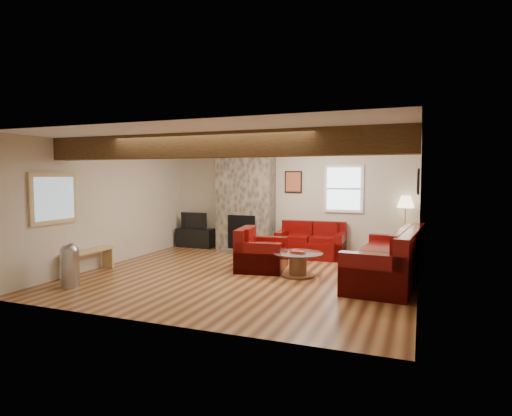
% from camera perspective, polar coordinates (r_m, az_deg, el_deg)
% --- Properties ---
extents(room, '(8.00, 8.00, 8.00)m').
position_cam_1_polar(room, '(7.79, -1.66, -0.06)').
color(room, '#592E17').
rests_on(room, ground).
extents(floor, '(6.00, 6.00, 0.00)m').
position_cam_1_polar(floor, '(7.98, -1.64, -9.04)').
color(floor, '#592E17').
rests_on(floor, ground).
extents(oak_beam, '(6.00, 0.36, 0.38)m').
position_cam_1_polar(oak_beam, '(6.65, -5.91, 8.33)').
color(oak_beam, '#311C0E').
rests_on(oak_beam, room).
extents(chimney_breast, '(1.40, 0.67, 2.50)m').
position_cam_1_polar(chimney_breast, '(10.47, -1.41, 0.89)').
color(chimney_breast, '#3D362F').
rests_on(chimney_breast, floor).
extents(back_window, '(0.90, 0.08, 1.10)m').
position_cam_1_polar(back_window, '(10.01, 11.60, 2.54)').
color(back_window, white).
rests_on(back_window, room).
extents(hatch_window, '(0.08, 1.00, 0.90)m').
position_cam_1_polar(hatch_window, '(8.24, -25.36, 1.16)').
color(hatch_window, tan).
rests_on(hatch_window, room).
extents(ceiling_dome, '(0.40, 0.40, 0.18)m').
position_cam_1_polar(ceiling_dome, '(8.35, 6.52, 8.38)').
color(ceiling_dome, white).
rests_on(ceiling_dome, room).
extents(artwork_back, '(0.42, 0.06, 0.52)m').
position_cam_1_polar(artwork_back, '(10.28, 4.99, 3.49)').
color(artwork_back, black).
rests_on(artwork_back, room).
extents(artwork_right, '(0.06, 0.55, 0.42)m').
position_cam_1_polar(artwork_right, '(7.46, 20.79, 3.32)').
color(artwork_right, black).
rests_on(artwork_right, room).
extents(sofa_three, '(1.24, 2.52, 0.94)m').
position_cam_1_polar(sofa_three, '(7.72, 16.96, -6.11)').
color(sofa_three, '#430504').
rests_on(sofa_three, floor).
extents(loveseat, '(1.54, 0.93, 0.80)m').
position_cam_1_polar(loveseat, '(9.77, 7.34, -4.23)').
color(loveseat, '#430504').
rests_on(loveseat, floor).
extents(armchair_red, '(1.03, 1.14, 0.82)m').
position_cam_1_polar(armchair_red, '(8.42, 0.77, -5.48)').
color(armchair_red, '#430504').
rests_on(armchair_red, floor).
extents(coffee_table, '(0.91, 0.91, 0.47)m').
position_cam_1_polar(coffee_table, '(7.92, 5.62, -7.51)').
color(coffee_table, '#472A17').
rests_on(coffee_table, floor).
extents(tv_cabinet, '(0.97, 0.39, 0.49)m').
position_cam_1_polar(tv_cabinet, '(11.23, -8.09, -3.94)').
color(tv_cabinet, black).
rests_on(tv_cabinet, floor).
extents(television, '(0.73, 0.10, 0.42)m').
position_cam_1_polar(television, '(11.17, -8.12, -1.64)').
color(television, black).
rests_on(television, tv_cabinet).
extents(floor_lamp, '(0.36, 0.36, 1.42)m').
position_cam_1_polar(floor_lamp, '(9.73, 19.32, 0.34)').
color(floor_lamp, '#A68545').
rests_on(floor_lamp, floor).
extents(pine_bench, '(0.27, 1.17, 0.44)m').
position_cam_1_polar(pine_bench, '(8.74, -21.45, -6.69)').
color(pine_bench, tan).
rests_on(pine_bench, floor).
extents(pedal_bin, '(0.33, 0.33, 0.74)m').
position_cam_1_polar(pedal_bin, '(7.75, -23.58, -6.98)').
color(pedal_bin, '#9A9A9E').
rests_on(pedal_bin, floor).
extents(coal_bucket, '(0.32, 0.32, 0.30)m').
position_cam_1_polar(coal_bucket, '(10.07, -2.13, -5.37)').
color(coal_bucket, slate).
rests_on(coal_bucket, floor).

